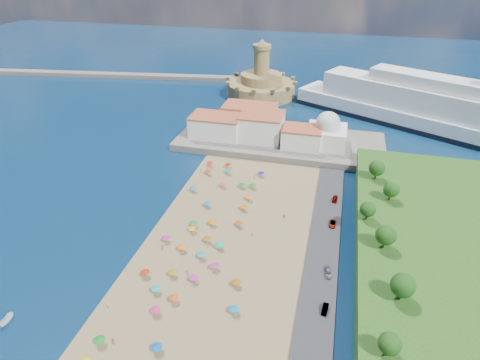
# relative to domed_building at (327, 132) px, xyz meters

# --- Properties ---
(ground) EXTENTS (700.00, 700.00, 0.00)m
(ground) POSITION_rel_domed_building_xyz_m (-30.00, -71.00, -8.97)
(ground) COLOR #071938
(ground) RESTS_ON ground
(terrace) EXTENTS (90.00, 36.00, 3.00)m
(terrace) POSITION_rel_domed_building_xyz_m (-20.00, 2.00, -7.47)
(terrace) COLOR #59544C
(terrace) RESTS_ON ground
(jetty) EXTENTS (18.00, 70.00, 2.40)m
(jetty) POSITION_rel_domed_building_xyz_m (-42.00, 37.00, -7.77)
(jetty) COLOR #59544C
(jetty) RESTS_ON ground
(breakwater) EXTENTS (199.03, 34.77, 2.60)m
(breakwater) POSITION_rel_domed_building_xyz_m (-140.00, 82.00, -7.67)
(breakwater) COLOR #59544C
(breakwater) RESTS_ON ground
(waterfront_buildings) EXTENTS (57.00, 29.00, 11.00)m
(waterfront_buildings) POSITION_rel_domed_building_xyz_m (-33.05, 2.64, -1.10)
(waterfront_buildings) COLOR silver
(waterfront_buildings) RESTS_ON terrace
(domed_building) EXTENTS (16.00, 16.00, 15.00)m
(domed_building) POSITION_rel_domed_building_xyz_m (0.00, 0.00, 0.00)
(domed_building) COLOR silver
(domed_building) RESTS_ON terrace
(fortress) EXTENTS (40.00, 40.00, 32.40)m
(fortress) POSITION_rel_domed_building_xyz_m (-42.00, 67.00, -2.29)
(fortress) COLOR #A08950
(fortress) RESTS_ON ground
(cruise_ship) EXTENTS (136.20, 82.76, 31.00)m
(cruise_ship) POSITION_rel_domed_building_xyz_m (48.29, 36.62, 0.21)
(cruise_ship) COLOR black
(cruise_ship) RESTS_ON ground
(beach_parasols) EXTENTS (31.17, 112.44, 2.20)m
(beach_parasols) POSITION_rel_domed_building_xyz_m (-30.59, -80.00, -6.83)
(beach_parasols) COLOR gray
(beach_parasols) RESTS_ON beach
(beachgoers) EXTENTS (39.47, 100.24, 1.87)m
(beachgoers) POSITION_rel_domed_building_xyz_m (-30.94, -82.16, -7.86)
(beachgoers) COLOR tan
(beachgoers) RESTS_ON beach
(moored_boats) EXTENTS (14.93, 14.97, 1.62)m
(moored_boats) POSITION_rel_domed_building_xyz_m (-59.77, -116.00, -8.16)
(moored_boats) COLOR white
(moored_boats) RESTS_ON ground
(parked_cars) EXTENTS (2.24, 75.83, 1.37)m
(parked_cars) POSITION_rel_domed_building_xyz_m (6.00, -70.96, -7.64)
(parked_cars) COLOR gray
(parked_cars) RESTS_ON promenade
(hillside_trees) EXTENTS (13.45, 104.16, 7.18)m
(hillside_trees) POSITION_rel_domed_building_xyz_m (18.98, -76.61, 1.06)
(hillside_trees) COLOR #382314
(hillside_trees) RESTS_ON hillside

